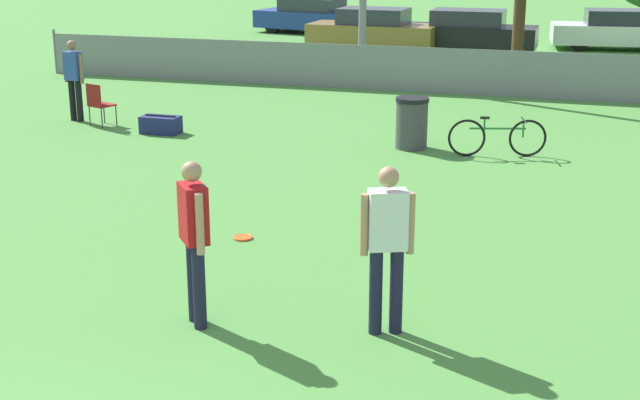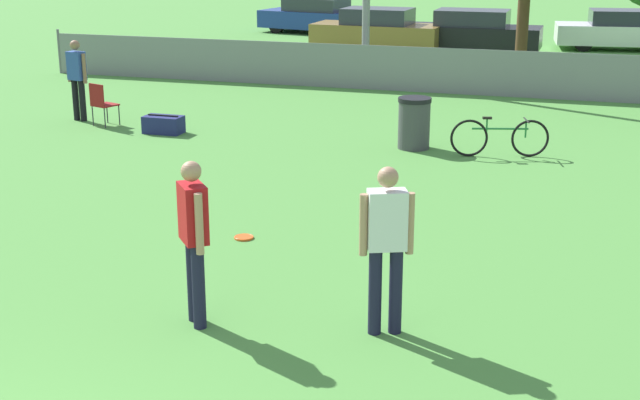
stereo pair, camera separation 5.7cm
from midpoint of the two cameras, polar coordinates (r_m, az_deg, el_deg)
name	(u,v)px [view 2 (the right image)]	position (r m, az deg, el deg)	size (l,w,h in m)	color
fence_backline	(420,70)	(22.14, 6.46, 8.29)	(20.35, 0.07, 1.21)	gray
player_receiver_white	(387,240)	(8.56, 4.47, -2.56)	(0.49, 0.35, 1.70)	#191933
player_thrower_red	(194,233)	(8.82, -7.90, -2.08)	(0.41, 0.42, 1.70)	#191933
spectator_in_blue	(77,75)	(19.20, -15.20, 7.71)	(0.50, 0.29, 1.67)	black
frisbee_disc	(244,237)	(11.54, -4.76, -2.40)	(0.25, 0.25, 0.03)	#E5591E
folding_chair_sideline	(102,102)	(18.58, -13.71, 6.13)	(0.54, 0.54, 0.88)	#333338
bicycle_sideline	(500,137)	(15.92, 11.53, 3.94)	(1.67, 0.59, 0.71)	black
trash_bin	(414,123)	(16.28, 6.14, 4.93)	(0.60, 0.60, 0.93)	#3F3F44
gear_bag_sideline	(163,125)	(17.75, -9.89, 4.78)	(0.75, 0.41, 0.36)	navy
parked_car_blue	(316,16)	(35.02, -0.20, 11.69)	(4.58, 2.53, 1.34)	black
parked_car_tan	(377,30)	(29.78, 3.75, 10.78)	(4.28, 1.86, 1.39)	black
parked_car_dark	(472,32)	(29.77, 9.74, 10.55)	(4.40, 1.71, 1.37)	black
parked_car_white	(626,30)	(31.73, 19.04, 10.23)	(4.67, 2.24, 1.30)	black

